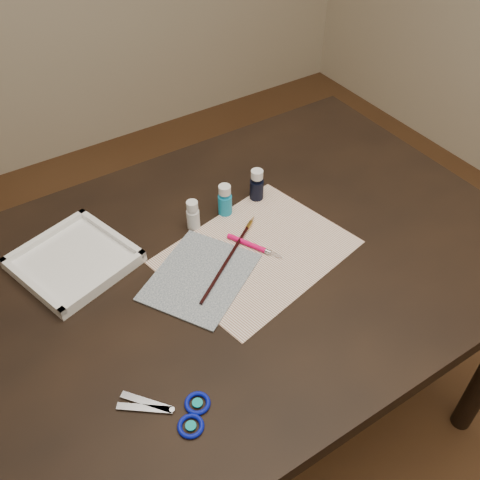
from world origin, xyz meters
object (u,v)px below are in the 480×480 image
scissors (162,412)px  palette_tray (74,260)px  canvas (200,277)px  paper (257,252)px  paint_bottle_white (193,215)px  paint_bottle_navy (257,185)px  paint_bottle_cyan (225,200)px

scissors → palette_tray: palette_tray is taller
canvas → scissors: bearing=-131.6°
canvas → palette_tray: (-0.21, 0.19, 0.01)m
canvas → paper: bearing=-0.9°
paint_bottle_white → canvas: bearing=-114.4°
paint_bottle_white → paint_bottle_navy: 0.19m
paint_bottle_cyan → scissors: bearing=-133.4°
paint_bottle_white → scissors: paint_bottle_white is taller
canvas → scissors: 0.32m
palette_tray → paint_bottle_navy: bearing=-3.2°
paper → paint_bottle_navy: size_ratio=4.78×
scissors → paper: bearing=-108.9°
paint_bottle_navy → scissors: 0.62m
paper → paint_bottle_cyan: 0.16m
paper → canvas: size_ratio=1.71×
paint_bottle_cyan → paint_bottle_navy: paint_bottle_navy is taller
canvas → paint_bottle_navy: bearing=32.0°
scissors → palette_tray: bearing=-52.4°
paper → paint_bottle_white: paint_bottle_white is taller
palette_tray → scissors: bearing=-90.0°
paper → scissors: size_ratio=2.26×
palette_tray → paint_bottle_cyan: bearing=-5.1°
canvas → scissors: size_ratio=1.32×
paper → paint_bottle_cyan: size_ratio=4.89×
paint_bottle_white → palette_tray: size_ratio=0.34×
canvas → paint_bottle_navy: 0.30m
paint_bottle_white → palette_tray: paint_bottle_white is taller
paint_bottle_white → palette_tray: (-0.28, 0.03, -0.02)m
paper → paint_bottle_white: size_ratio=5.34×
paint_bottle_navy → palette_tray: size_ratio=0.37×
scissors → paint_bottle_white: bearing=-88.2°
paint_bottle_cyan → palette_tray: (-0.37, 0.03, -0.03)m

